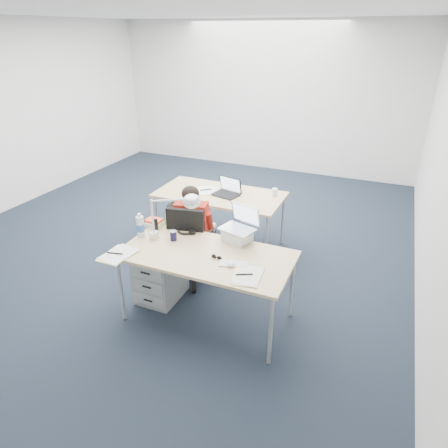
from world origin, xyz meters
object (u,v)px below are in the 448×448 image
(dark_laptop, at_px, (225,187))
(wireless_keyboard, at_px, (233,264))
(cordless_phone, at_px, (156,225))
(desk_near, at_px, (206,258))
(can_koozie, at_px, (173,235))
(far_cup, at_px, (275,192))
(drawer_pedestal_far, at_px, (190,220))
(computer_mouse, at_px, (231,264))
(headphones, at_px, (186,230))
(sunglasses, at_px, (217,258))
(water_bottle, at_px, (140,225))
(seated_person, at_px, (195,230))
(office_chair, at_px, (192,259))
(desk_far, at_px, (220,197))
(bear_figurine, at_px, (168,222))
(drawer_pedestal_near, at_px, (161,275))
(silver_laptop, at_px, (237,225))
(book_stack, at_px, (154,223))
(desk_lamp, at_px, (167,215))

(dark_laptop, bearing_deg, wireless_keyboard, -51.57)
(wireless_keyboard, bearing_deg, cordless_phone, 147.53)
(desk_near, relative_size, cordless_phone, 11.47)
(can_koozie, xyz_separation_m, far_cup, (0.58, 1.52, -0.00))
(drawer_pedestal_far, height_order, far_cup, far_cup)
(far_cup, bearing_deg, computer_mouse, -86.09)
(headphones, height_order, sunglasses, headphones)
(headphones, bearing_deg, water_bottle, -128.12)
(computer_mouse, distance_m, dark_laptop, 1.66)
(seated_person, distance_m, dark_laptop, 0.78)
(office_chair, xyz_separation_m, sunglasses, (0.57, -0.57, 0.47))
(sunglasses, bearing_deg, wireless_keyboard, -2.51)
(desk_near, distance_m, far_cup, 1.64)
(water_bottle, distance_m, cordless_phone, 0.19)
(desk_far, distance_m, bear_figurine, 1.11)
(drawer_pedestal_near, bearing_deg, far_cup, 63.15)
(drawer_pedestal_near, bearing_deg, cordless_phone, 127.03)
(drawer_pedestal_near, bearing_deg, dark_laptop, 81.38)
(cordless_phone, relative_size, dark_laptop, 0.44)
(seated_person, xyz_separation_m, wireless_keyboard, (0.77, -0.76, 0.17))
(desk_near, xyz_separation_m, silver_laptop, (0.17, 0.35, 0.22))
(desk_near, xyz_separation_m, cordless_phone, (-0.67, 0.22, 0.12))
(headphones, height_order, book_stack, book_stack)
(sunglasses, bearing_deg, drawer_pedestal_near, 175.37)
(seated_person, xyz_separation_m, computer_mouse, (0.75, -0.78, 0.18))
(silver_laptop, height_order, computer_mouse, silver_laptop)
(can_koozie, height_order, dark_laptop, dark_laptop)
(desk_far, height_order, water_bottle, water_bottle)
(drawer_pedestal_far, distance_m, water_bottle, 1.52)
(silver_laptop, bearing_deg, cordless_phone, -155.17)
(headphones, relative_size, cordless_phone, 1.72)
(sunglasses, bearing_deg, computer_mouse, -10.93)
(office_chair, xyz_separation_m, headphones, (0.06, -0.20, 0.48))
(desk_far, distance_m, water_bottle, 1.41)
(office_chair, xyz_separation_m, drawer_pedestal_far, (-0.51, 0.92, 0.00))
(seated_person, height_order, wireless_keyboard, seated_person)
(computer_mouse, relative_size, cordless_phone, 0.77)
(office_chair, xyz_separation_m, silver_laptop, (0.61, -0.17, 0.63))
(office_chair, bearing_deg, sunglasses, -56.40)
(far_cup, bearing_deg, desk_far, -163.44)
(desk_far, xyz_separation_m, seated_person, (0.03, -0.75, -0.11))
(wireless_keyboard, xyz_separation_m, desk_lamp, (-0.74, 0.15, 0.27))
(desk_near, bearing_deg, water_bottle, 175.72)
(computer_mouse, relative_size, can_koozie, 1.03)
(computer_mouse, relative_size, desk_lamp, 0.19)
(drawer_pedestal_near, xyz_separation_m, far_cup, (0.77, 1.51, 0.50))
(headphones, bearing_deg, wireless_keyboard, -15.61)
(book_stack, relative_size, cordless_phone, 1.26)
(can_koozie, distance_m, dark_laptop, 1.29)
(sunglasses, bearing_deg, far_cup, 96.64)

